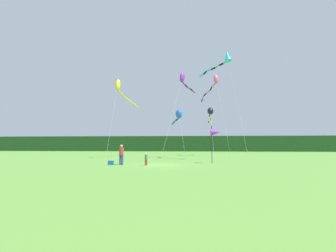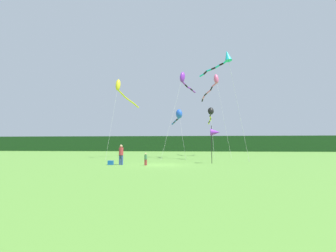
{
  "view_description": "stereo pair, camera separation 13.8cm",
  "coord_description": "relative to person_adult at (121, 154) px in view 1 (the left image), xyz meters",
  "views": [
    {
      "loc": [
        2.81,
        -22.55,
        1.81
      ],
      "look_at": [
        0.0,
        6.0,
        3.89
      ],
      "focal_mm": 27.23,
      "sensor_mm": 36.0,
      "label": 1
    },
    {
      "loc": [
        2.95,
        -22.53,
        1.81
      ],
      "look_at": [
        0.0,
        6.0,
        3.89
      ],
      "focal_mm": 27.23,
      "sensor_mm": 36.0,
      "label": 2
    }
  ],
  "objects": [
    {
      "name": "ground_plane",
      "position": [
        3.54,
        0.35,
        -1.0
      ],
      "size": [
        120.0,
        120.0,
        0.0
      ],
      "primitive_type": "plane",
      "color": "#5B9338"
    },
    {
      "name": "distant_treeline",
      "position": [
        3.54,
        45.35,
        1.01
      ],
      "size": [
        108.0,
        2.1,
        4.02
      ],
      "primitive_type": "cube",
      "color": "#193D19",
      "rests_on": "ground"
    },
    {
      "name": "person_adult",
      "position": [
        0.0,
        0.0,
        0.0
      ],
      "size": [
        0.39,
        0.39,
        1.79
      ],
      "color": "#334C8C",
      "rests_on": "ground"
    },
    {
      "name": "person_child",
      "position": [
        2.28,
        -0.31,
        -0.4
      ],
      "size": [
        0.23,
        0.23,
        1.07
      ],
      "color": "#B23338",
      "rests_on": "ground"
    },
    {
      "name": "cooler_box",
      "position": [
        -0.93,
        -0.03,
        -0.81
      ],
      "size": [
        0.45,
        0.36,
        0.38
      ],
      "primitive_type": "cube",
      "color": "#1959B2",
      "rests_on": "ground"
    },
    {
      "name": "banner_flag_pole",
      "position": [
        8.47,
        2.43,
        1.94
      ],
      "size": [
        0.9,
        0.7,
        3.62
      ],
      "color": "black",
      "rests_on": "ground"
    },
    {
      "name": "kite_black",
      "position": [
        9.07,
        17.91,
        5.79
      ],
      "size": [
        0.94,
        9.09,
        7.69
      ],
      "color": "#B2B2B2",
      "rests_on": "ground"
    },
    {
      "name": "kite_cyan",
      "position": [
        10.07,
        6.96,
        10.71
      ],
      "size": [
        4.96,
        5.05,
        12.61
      ],
      "color": "#B2B2B2",
      "rests_on": "ground"
    },
    {
      "name": "kite_purple",
      "position": [
        5.1,
        11.62,
        9.6
      ],
      "size": [
        4.15,
        7.51,
        11.64
      ],
      "color": "#B2B2B2",
      "rests_on": "ground"
    },
    {
      "name": "kite_blue",
      "position": [
        4.49,
        10.69,
        4.66
      ],
      "size": [
        2.19,
        4.9,
        6.46
      ],
      "color": "#B2B2B2",
      "rests_on": "ground"
    },
    {
      "name": "kite_rainbow",
      "position": [
        9.58,
        17.16,
        10.33
      ],
      "size": [
        3.54,
        10.44,
        12.58
      ],
      "color": "#B2B2B2",
      "rests_on": "ground"
    },
    {
      "name": "kite_yellow",
      "position": [
        -3.35,
        11.03,
        8.27
      ],
      "size": [
        1.9,
        9.5,
        10.52
      ],
      "color": "#B2B2B2",
      "rests_on": "ground"
    }
  ]
}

